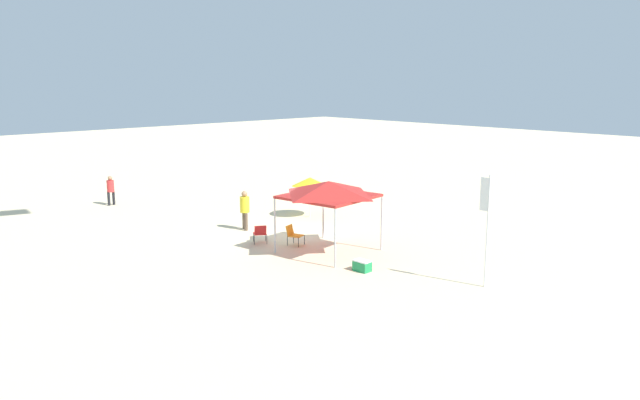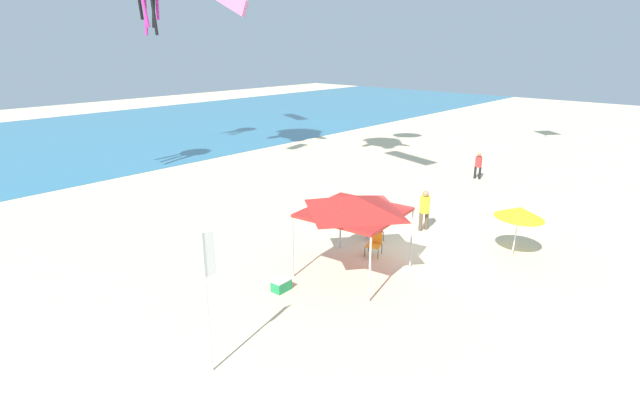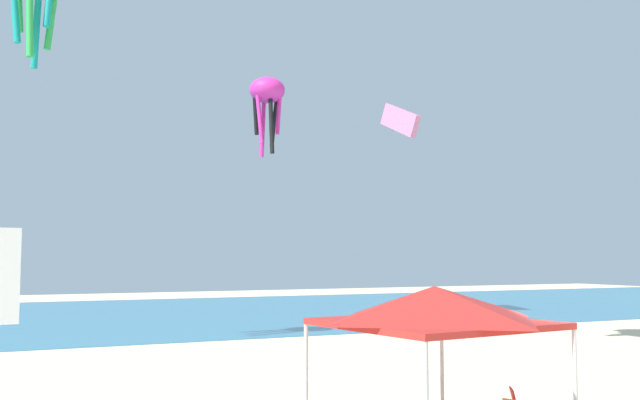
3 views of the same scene
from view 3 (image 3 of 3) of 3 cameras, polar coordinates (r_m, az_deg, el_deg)
The scene contains 4 objects.
ocean_strip at distance 44.31m, azimuth -13.18°, elevation -8.60°, with size 120.00×29.72×0.02m, color teal.
canopy_tent at distance 12.08m, azimuth 8.87°, elevation -8.19°, with size 3.42×3.42×2.85m.
kite_octopus_magenta at distance 36.74m, azimuth -4.11°, elevation 8.17°, with size 1.75×1.75×3.89m.
kite_parafoil_pink at distance 42.97m, azimuth 6.20°, elevation 6.13°, with size 0.91×4.51×2.71m.
Camera 3 is at (-9.81, -9.35, 3.31)m, focal length 41.31 mm.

